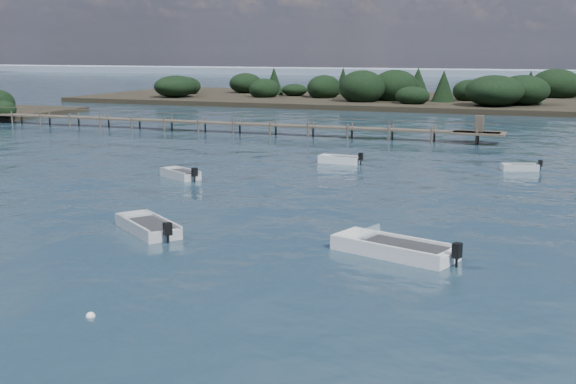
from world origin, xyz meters
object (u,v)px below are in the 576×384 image
at_px(tender_far_grey_b, 520,169).
at_px(tender_far_white, 339,161).
at_px(jetty, 236,124).
at_px(dinghy_mid_white_a, 394,251).
at_px(tender_far_grey, 180,176).
at_px(dinghy_mid_grey, 148,228).

bearing_deg(tender_far_grey_b, tender_far_white, -173.86).
bearing_deg(tender_far_white, jetty, 135.06).
bearing_deg(tender_far_grey_b, dinghy_mid_white_a, -98.48).
xyz_separation_m(tender_far_grey, jetty, (-8.23, 27.16, 0.81)).
relative_size(dinghy_mid_grey, tender_far_grey, 1.27).
bearing_deg(tender_far_grey, dinghy_mid_grey, -66.81).
distance_m(tender_far_white, tender_far_grey_b, 13.76).
relative_size(tender_far_white, dinghy_mid_white_a, 0.61).
relative_size(tender_far_grey_b, tender_far_grey, 0.82).
bearing_deg(tender_far_grey, tender_far_white, 50.71).
height_order(tender_far_white, jetty, jetty).
relative_size(dinghy_mid_white_a, dinghy_mid_grey, 1.27).
distance_m(tender_far_grey_b, dinghy_mid_grey, 30.64).
bearing_deg(tender_far_white, dinghy_mid_white_a, -67.87).
bearing_deg(tender_far_white, tender_far_grey_b, 6.14).
bearing_deg(tender_far_white, tender_far_grey, -129.29).
bearing_deg(dinghy_mid_white_a, tender_far_grey, 143.12).
bearing_deg(dinghy_mid_grey, tender_far_grey_b, 58.19).
bearing_deg(dinghy_mid_white_a, tender_far_grey_b, 81.52).
distance_m(tender_far_grey, jetty, 28.40).
height_order(dinghy_mid_white_a, tender_far_grey, dinghy_mid_white_a).
bearing_deg(dinghy_mid_white_a, tender_far_white, 112.13).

